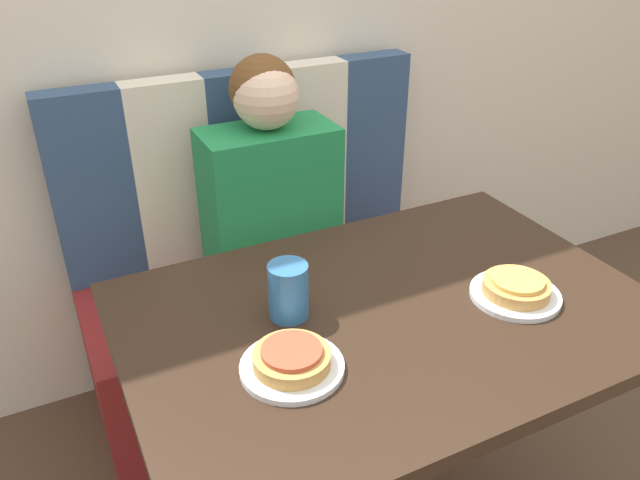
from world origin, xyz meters
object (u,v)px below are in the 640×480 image
at_px(plate_left, 292,367).
at_px(plate_right, 515,295).
at_px(pizza_right, 517,286).
at_px(pizza_left, 292,357).
at_px(drinking_cup, 288,291).
at_px(person, 269,180).

relative_size(plate_left, plate_right, 1.00).
height_order(plate_left, pizza_right, pizza_right).
xyz_separation_m(plate_right, pizza_left, (-0.51, 0.00, 0.02)).
bearing_deg(pizza_right, plate_left, 180.00).
height_order(plate_left, drinking_cup, drinking_cup).
bearing_deg(drinking_cup, person, 71.41).
xyz_separation_m(pizza_left, pizza_right, (0.51, 0.00, 0.00)).
xyz_separation_m(person, plate_left, (-0.26, -0.73, -0.02)).
distance_m(person, pizza_left, 0.78).
xyz_separation_m(pizza_left, drinking_cup, (0.06, 0.15, 0.03)).
relative_size(pizza_left, pizza_right, 1.00).
bearing_deg(drinking_cup, plate_right, -18.78).
bearing_deg(drinking_cup, plate_left, -111.92).
height_order(plate_right, pizza_right, pizza_right).
relative_size(person, plate_left, 3.53).
height_order(pizza_right, drinking_cup, drinking_cup).
height_order(plate_left, pizza_left, pizza_left).
relative_size(plate_left, pizza_right, 1.34).
relative_size(pizza_left, drinking_cup, 1.20).
bearing_deg(person, pizza_right, -70.70).
distance_m(plate_right, drinking_cup, 0.48).
xyz_separation_m(person, pizza_right, (0.26, -0.73, -0.00)).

